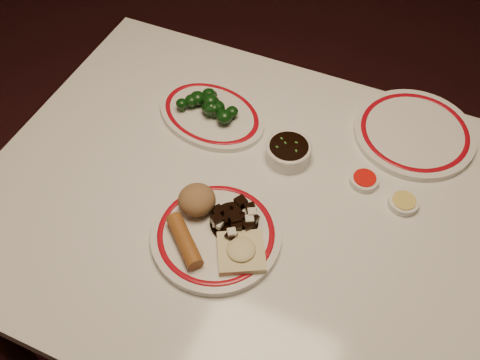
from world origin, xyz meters
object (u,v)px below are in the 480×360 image
(main_plate, at_px, (216,235))
(stirfry_heap, at_px, (236,219))
(broccoli_plate, at_px, (212,114))
(broccoli_pile, at_px, (210,105))
(fried_wonton, at_px, (241,251))
(soy_bowl, at_px, (288,152))
(rice_mound, at_px, (197,200))
(spring_roll, at_px, (184,241))
(dining_table, at_px, (256,227))

(main_plate, distance_m, stirfry_heap, 0.05)
(broccoli_plate, height_order, broccoli_pile, broccoli_pile)
(fried_wonton, bearing_deg, broccoli_pile, 124.48)
(stirfry_heap, distance_m, broccoli_plate, 0.32)
(main_plate, xyz_separation_m, fried_wonton, (0.07, -0.02, 0.02))
(main_plate, xyz_separation_m, soy_bowl, (0.06, 0.26, 0.01))
(rice_mound, height_order, fried_wonton, rice_mound)
(spring_roll, height_order, broccoli_pile, broccoli_pile)
(main_plate, distance_m, soy_bowl, 0.26)
(spring_roll, distance_m, fried_wonton, 0.11)
(rice_mound, xyz_separation_m, stirfry_heap, (0.09, -0.00, -0.01))
(rice_mound, distance_m, stirfry_heap, 0.09)
(dining_table, height_order, main_plate, main_plate)
(spring_roll, height_order, stirfry_heap, same)
(fried_wonton, height_order, stirfry_heap, stirfry_heap)
(soy_bowl, bearing_deg, rice_mound, -119.02)
(broccoli_pile, bearing_deg, spring_roll, -72.06)
(broccoli_plate, bearing_deg, rice_mound, -70.19)
(broccoli_plate, bearing_deg, dining_table, -43.75)
(dining_table, distance_m, broccoli_pile, 0.31)
(main_plate, relative_size, soy_bowl, 2.95)
(main_plate, relative_size, broccoli_pile, 2.02)
(dining_table, xyz_separation_m, broccoli_plate, (-0.20, 0.19, 0.10))
(rice_mound, xyz_separation_m, spring_roll, (0.02, -0.09, -0.01))
(broccoli_plate, bearing_deg, soy_bowl, -12.22)
(stirfry_heap, height_order, broccoli_pile, broccoli_pile)
(soy_bowl, bearing_deg, broccoli_pile, 168.03)
(dining_table, height_order, rice_mound, rice_mound)
(dining_table, distance_m, rice_mound, 0.19)
(broccoli_pile, xyz_separation_m, soy_bowl, (0.22, -0.05, -0.02))
(broccoli_pile, distance_m, soy_bowl, 0.22)
(main_plate, relative_size, spring_roll, 2.49)
(spring_roll, bearing_deg, main_plate, -0.04)
(main_plate, bearing_deg, soy_bowl, 77.14)
(fried_wonton, bearing_deg, dining_table, 99.14)
(rice_mound, height_order, stirfry_heap, rice_mound)
(spring_roll, xyz_separation_m, broccoli_pile, (-0.11, 0.35, 0.01))
(stirfry_heap, height_order, broccoli_plate, stirfry_heap)
(stirfry_heap, bearing_deg, dining_table, 76.78)
(spring_roll, xyz_separation_m, soy_bowl, (0.10, 0.31, -0.01))
(dining_table, bearing_deg, spring_roll, -118.58)
(spring_roll, bearing_deg, broccoli_plate, 58.81)
(dining_table, relative_size, soy_bowl, 11.75)
(broccoli_plate, bearing_deg, broccoli_pile, -168.08)
(fried_wonton, relative_size, broccoli_pile, 0.83)
(spring_roll, xyz_separation_m, fried_wonton, (0.11, 0.03, -0.01))
(rice_mound, relative_size, soy_bowl, 0.76)
(rice_mound, bearing_deg, broccoli_plate, 109.81)
(dining_table, height_order, stirfry_heap, stirfry_heap)
(spring_roll, height_order, fried_wonton, spring_roll)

